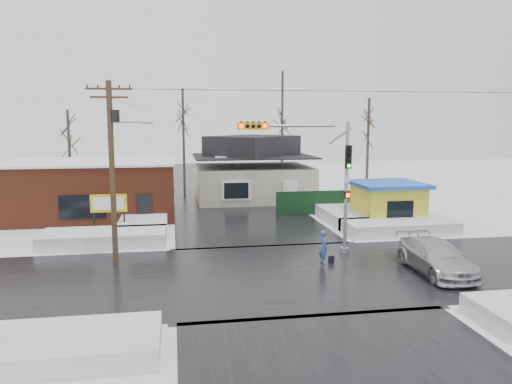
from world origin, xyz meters
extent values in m
plane|color=white|center=(0.00, 0.00, 0.00)|extent=(120.00, 120.00, 0.00)
cube|color=black|center=(0.00, 0.00, 0.01)|extent=(10.00, 120.00, 0.02)
cube|color=black|center=(0.00, 0.00, 0.01)|extent=(120.00, 10.00, 0.02)
cube|color=white|center=(-9.00, 7.00, 0.40)|extent=(7.00, 3.00, 0.80)
cube|color=white|center=(9.00, 7.00, 0.40)|extent=(7.00, 3.00, 0.80)
cube|color=white|center=(-9.00, -7.00, 0.35)|extent=(7.00, 3.00, 0.70)
cube|color=white|center=(-7.00, 12.00, 0.40)|extent=(3.00, 8.00, 0.80)
cube|color=white|center=(7.00, 12.00, 0.40)|extent=(3.00, 8.00, 0.80)
cylinder|color=gray|center=(4.00, 3.00, 3.50)|extent=(0.20, 0.20, 7.00)
cylinder|color=gray|center=(4.00, 3.00, 0.15)|extent=(0.50, 0.50, 0.30)
cylinder|color=gray|center=(1.00, 3.00, 6.80)|extent=(4.60, 0.14, 0.14)
cube|color=gold|center=(-1.00, 3.00, 6.80)|extent=(1.60, 0.28, 0.35)
sphere|color=#FF0C0C|center=(-1.60, 2.84, 6.80)|extent=(0.20, 0.20, 0.20)
sphere|color=#FF0C0C|center=(-0.40, 2.84, 6.80)|extent=(0.20, 0.20, 0.20)
cube|color=black|center=(4.00, 2.80, 5.20)|extent=(0.30, 0.22, 1.20)
sphere|color=#0CE533|center=(4.00, 2.66, 4.75)|extent=(0.18, 0.18, 0.18)
cube|color=black|center=(4.00, 2.80, 3.20)|extent=(0.30, 0.20, 0.35)
cylinder|color=#382619|center=(-8.00, 3.50, 4.50)|extent=(0.28, 0.28, 9.00)
cube|color=#382619|center=(-8.00, 3.50, 8.60)|extent=(2.20, 0.10, 0.10)
cube|color=#382619|center=(-8.00, 3.50, 8.20)|extent=(1.80, 0.10, 0.10)
cylinder|color=black|center=(-7.75, 3.50, 7.30)|extent=(0.44, 0.44, 0.60)
cylinder|color=gray|center=(-7.10, 3.50, 7.00)|extent=(1.80, 0.08, 0.08)
cube|color=gray|center=(-6.20, 3.50, 6.95)|extent=(0.50, 0.22, 0.12)
cube|color=brown|center=(-11.00, 16.00, 2.00)|extent=(12.00, 8.00, 4.00)
cube|color=white|center=(-11.00, 16.00, 4.05)|extent=(12.20, 8.20, 0.15)
cube|color=black|center=(-11.00, 11.98, 1.40)|extent=(3.00, 0.08, 1.60)
cube|color=black|center=(-7.00, 11.98, 1.10)|extent=(1.00, 0.08, 2.20)
cylinder|color=black|center=(-9.90, 9.50, 0.90)|extent=(0.10, 0.10, 1.80)
cylinder|color=black|center=(-8.10, 9.50, 0.90)|extent=(0.10, 0.10, 1.80)
cube|color=gold|center=(-9.00, 9.50, 2.00)|extent=(2.20, 0.18, 1.10)
cube|color=white|center=(-9.00, 9.39, 2.00)|extent=(1.90, 0.02, 0.80)
cube|color=#BDB7AB|center=(2.00, 22.00, 1.50)|extent=(10.00, 8.00, 3.00)
cube|color=black|center=(2.00, 22.00, 3.90)|extent=(10.40, 8.40, 0.12)
pyramid|color=black|center=(2.00, 22.00, 4.86)|extent=(9.00, 7.00, 1.80)
cube|color=brown|center=(5.20, 23.00, 4.90)|extent=(0.70, 0.70, 1.40)
cube|color=white|center=(0.00, 17.95, 1.40)|extent=(2.40, 0.12, 1.60)
cube|color=gold|center=(9.50, 10.00, 1.30)|extent=(4.00, 4.00, 2.60)
cube|color=#182DB4|center=(9.50, 10.00, 2.75)|extent=(4.60, 4.60, 0.25)
cube|color=black|center=(9.50, 7.97, 1.30)|extent=(1.80, 0.06, 1.20)
cube|color=black|center=(6.50, 14.00, 0.90)|extent=(8.00, 0.12, 1.80)
cylinder|color=#332821|center=(-4.00, 26.00, 5.00)|extent=(0.24, 0.24, 10.00)
cylinder|color=#332821|center=(6.00, 28.00, 6.00)|extent=(0.24, 0.24, 12.00)
cylinder|color=#332821|center=(12.00, 20.00, 4.50)|extent=(0.24, 0.24, 9.00)
cylinder|color=#332821|center=(-14.00, 24.00, 4.00)|extent=(0.24, 0.24, 8.00)
imported|color=#3A50A3|center=(2.24, 1.21, 0.85)|extent=(0.48, 0.66, 1.69)
imported|color=silver|center=(7.01, -1.06, 0.75)|extent=(2.20, 5.22, 1.50)
cube|color=black|center=(2.70, 1.29, 0.17)|extent=(0.30, 0.17, 0.35)
camera|label=1|loc=(-4.97, -21.96, 7.11)|focal=35.00mm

